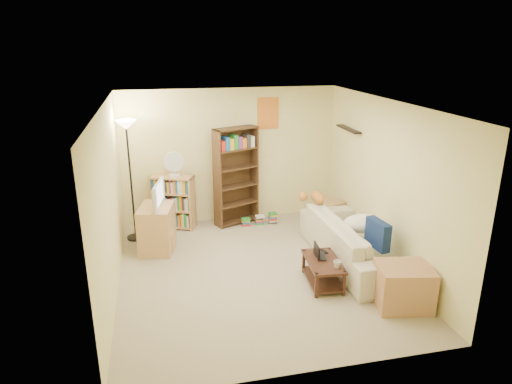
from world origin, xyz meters
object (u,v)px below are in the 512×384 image
(television, at_px, (154,194))
(desk_fan, at_px, (174,164))
(sofa, at_px, (353,241))
(floor_lamp, at_px, (128,146))
(tall_bookshelf, at_px, (236,174))
(short_bookshelf, at_px, (173,202))
(coffee_table, at_px, (323,269))
(tv_stand, at_px, (157,229))
(mug, at_px, (337,264))
(side_table, at_px, (329,213))
(end_cabinet, at_px, (403,286))
(laptop, at_px, (324,256))
(tabby_cat, at_px, (315,197))

(television, bearing_deg, desk_fan, -10.88)
(sofa, xyz_separation_m, floor_lamp, (-3.35, 1.64, 1.31))
(tall_bookshelf, bearing_deg, short_bookshelf, 156.59)
(television, relative_size, short_bookshelf, 0.74)
(coffee_table, distance_m, tv_stand, 2.80)
(sofa, distance_m, television, 3.22)
(coffee_table, relative_size, tv_stand, 1.11)
(coffee_table, distance_m, mug, 0.32)
(desk_fan, bearing_deg, short_bookshelf, 139.79)
(short_bookshelf, xyz_separation_m, side_table, (2.83, -0.56, -0.25))
(television, xyz_separation_m, end_cabinet, (3.08, -2.41, -0.69))
(laptop, distance_m, short_bookshelf, 3.18)
(mug, height_order, end_cabinet, end_cabinet)
(tabby_cat, bearing_deg, floor_lamp, 166.39)
(short_bookshelf, bearing_deg, tall_bookshelf, 20.60)
(desk_fan, bearing_deg, mug, -53.88)
(desk_fan, height_order, floor_lamp, floor_lamp)
(tall_bookshelf, height_order, floor_lamp, floor_lamp)
(tv_stand, xyz_separation_m, end_cabinet, (3.08, -2.41, -0.10))
(mug, distance_m, tall_bookshelf, 2.95)
(tv_stand, height_order, television, television)
(coffee_table, distance_m, television, 2.90)
(sofa, height_order, television, television)
(sofa, height_order, coffee_table, sofa)
(laptop, xyz_separation_m, tv_stand, (-2.32, 1.53, 0.01))
(sofa, distance_m, coffee_table, 0.91)
(television, relative_size, side_table, 1.50)
(laptop, height_order, tv_stand, tv_stand)
(floor_lamp, bearing_deg, tabby_cat, -13.61)
(tall_bookshelf, height_order, desk_fan, tall_bookshelf)
(mug, relative_size, side_table, 0.25)
(sofa, relative_size, end_cabinet, 3.51)
(mug, relative_size, tv_stand, 0.16)
(sofa, height_order, desk_fan, desk_fan)
(mug, height_order, tall_bookshelf, tall_bookshelf)
(laptop, xyz_separation_m, tall_bookshelf, (-0.84, 2.42, 0.59))
(laptop, bearing_deg, desk_fan, 50.67)
(coffee_table, bearing_deg, side_table, 71.08)
(sofa, bearing_deg, short_bookshelf, 51.84)
(sofa, distance_m, tall_bookshelf, 2.54)
(coffee_table, bearing_deg, laptop, 67.99)
(tabby_cat, distance_m, desk_fan, 2.55)
(desk_fan, distance_m, side_table, 2.99)
(sofa, xyz_separation_m, coffee_table, (-0.70, -0.56, -0.12))
(tabby_cat, height_order, mug, tabby_cat)
(laptop, distance_m, side_table, 2.07)
(television, bearing_deg, tall_bookshelf, -47.54)
(floor_lamp, bearing_deg, tv_stand, -56.25)
(end_cabinet, bearing_deg, desk_fan, 129.49)
(television, bearing_deg, laptop, -111.74)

